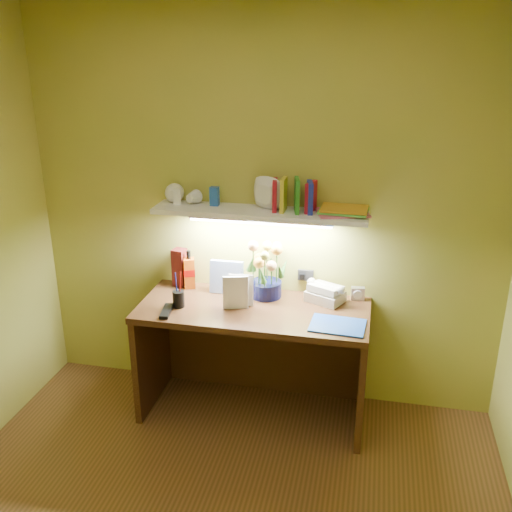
{
  "coord_description": "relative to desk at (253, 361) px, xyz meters",
  "views": [
    {
      "loc": [
        0.67,
        -1.86,
        2.26
      ],
      "look_at": [
        -0.01,
        1.35,
        1.03
      ],
      "focal_mm": 40.0,
      "sensor_mm": 36.0,
      "label": 1
    }
  ],
  "objects": [
    {
      "name": "blue_folder",
      "position": [
        0.52,
        -0.14,
        0.38
      ],
      "size": [
        0.32,
        0.24,
        0.01
      ],
      "primitive_type": "cube",
      "rotation": [
        0.0,
        0.0,
        -0.06
      ],
      "color": "blue",
      "rests_on": "desk"
    },
    {
      "name": "tv_remote",
      "position": [
        -0.49,
        -0.18,
        0.39
      ],
      "size": [
        0.08,
        0.19,
        0.02
      ],
      "primitive_type": "cube",
      "rotation": [
        0.0,
        0.0,
        0.17
      ],
      "color": "black",
      "rests_on": "desk"
    },
    {
      "name": "pen_cup",
      "position": [
        -0.45,
        -0.08,
        0.46
      ],
      "size": [
        0.09,
        0.09,
        0.17
      ],
      "primitive_type": "cylinder",
      "rotation": [
        0.0,
        0.0,
        0.37
      ],
      "color": "black",
      "rests_on": "desk"
    },
    {
      "name": "whisky_bottle",
      "position": [
        -0.47,
        0.21,
        0.5
      ],
      "size": [
        0.09,
        0.09,
        0.26
      ],
      "primitive_type": null,
      "rotation": [
        0.0,
        0.0,
        0.35
      ],
      "color": "#C14A0A",
      "rests_on": "desk"
    },
    {
      "name": "desk_clock",
      "position": [
        0.61,
        0.25,
        0.42
      ],
      "size": [
        0.09,
        0.05,
        0.08
      ],
      "primitive_type": "cube",
      "rotation": [
        0.0,
        0.0,
        0.13
      ],
      "color": "silver",
      "rests_on": "desk"
    },
    {
      "name": "whisky_box",
      "position": [
        -0.55,
        0.24,
        0.5
      ],
      "size": [
        0.09,
        0.09,
        0.25
      ],
      "primitive_type": "cube",
      "rotation": [
        0.0,
        0.0,
        -0.18
      ],
      "color": "#541512",
      "rests_on": "desk"
    },
    {
      "name": "desk",
      "position": [
        0.0,
        0.0,
        0.0
      ],
      "size": [
        1.4,
        0.6,
        0.75
      ],
      "primitive_type": "cube",
      "color": "#34170E",
      "rests_on": "ground"
    },
    {
      "name": "desk_book_a",
      "position": [
        -0.16,
        0.0,
        0.48
      ],
      "size": [
        0.15,
        0.03,
        0.21
      ],
      "primitive_type": "imported",
      "rotation": [
        0.0,
        0.0,
        0.06
      ],
      "color": "beige",
      "rests_on": "desk"
    },
    {
      "name": "wall_shelf",
      "position": [
        0.03,
        0.18,
        0.96
      ],
      "size": [
        1.31,
        0.31,
        0.24
      ],
      "color": "white",
      "rests_on": "ground"
    },
    {
      "name": "telephone",
      "position": [
        0.42,
        0.18,
        0.44
      ],
      "size": [
        0.26,
        0.24,
        0.13
      ],
      "primitive_type": null,
      "rotation": [
        0.0,
        0.0,
        -0.43
      ],
      "color": "beige",
      "rests_on": "desk"
    },
    {
      "name": "flower_bouquet",
      "position": [
        0.04,
        0.18,
        0.55
      ],
      "size": [
        0.26,
        0.26,
        0.35
      ],
      "primitive_type": null,
      "rotation": [
        0.0,
        0.0,
        -0.23
      ],
      "color": "#0B0F3A",
      "rests_on": "desk"
    },
    {
      "name": "art_card",
      "position": [
        -0.21,
        0.18,
        0.48
      ],
      "size": [
        0.21,
        0.05,
        0.21
      ],
      "primitive_type": null,
      "rotation": [
        0.0,
        0.0,
        0.01
      ],
      "color": "white",
      "rests_on": "desk"
    },
    {
      "name": "desk_book_b",
      "position": [
        -0.17,
        -0.06,
        0.48
      ],
      "size": [
        0.15,
        0.05,
        0.21
      ],
      "primitive_type": "imported",
      "rotation": [
        0.0,
        0.0,
        0.24
      ],
      "color": "white",
      "rests_on": "desk"
    }
  ]
}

